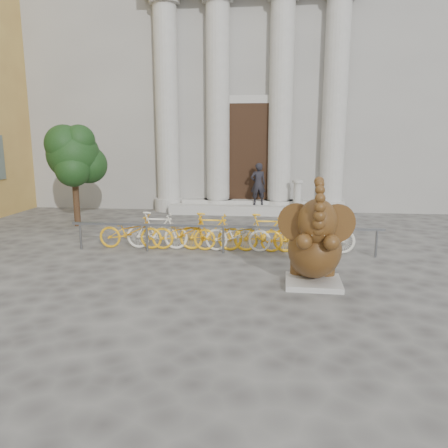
# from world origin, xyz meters

# --- Properties ---
(ground) EXTENTS (80.00, 80.00, 0.00)m
(ground) POSITION_xyz_m (0.00, 0.00, 0.00)
(ground) COLOR #474442
(ground) RESTS_ON ground
(classical_building) EXTENTS (22.00, 10.70, 12.00)m
(classical_building) POSITION_xyz_m (0.00, 14.93, 5.98)
(classical_building) COLOR gray
(classical_building) RESTS_ON ground
(entrance_steps) EXTENTS (6.00, 1.20, 0.36)m
(entrance_steps) POSITION_xyz_m (0.00, 9.40, 0.18)
(entrance_steps) COLOR #A8A59E
(entrance_steps) RESTS_ON ground
(elephant_statue) EXTENTS (1.48, 1.64, 2.21)m
(elephant_statue) POSITION_xyz_m (1.77, 1.10, 0.80)
(elephant_statue) COLOR #A8A59E
(elephant_statue) RESTS_ON ground
(bike_rack) EXTENTS (8.00, 0.53, 1.00)m
(bike_rack) POSITION_xyz_m (-0.31, 3.65, 0.50)
(bike_rack) COLOR slate
(bike_rack) RESTS_ON ground
(tree) EXTENTS (1.92, 1.75, 3.33)m
(tree) POSITION_xyz_m (-5.52, 6.37, 2.32)
(tree) COLOR #332114
(tree) RESTS_ON ground
(pedestrian) EXTENTS (0.66, 0.51, 1.61)m
(pedestrian) POSITION_xyz_m (0.40, 9.33, 1.16)
(pedestrian) COLOR black
(pedestrian) RESTS_ON entrance_steps
(balustrade_post) EXTENTS (0.41, 0.41, 0.99)m
(balustrade_post) POSITION_xyz_m (1.89, 9.10, 0.82)
(balustrade_post) COLOR #A8A59E
(balustrade_post) RESTS_ON entrance_steps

